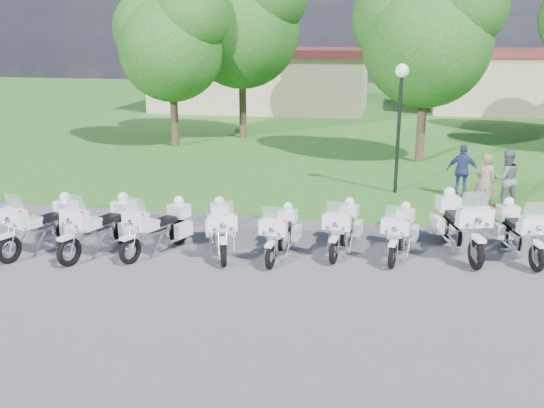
% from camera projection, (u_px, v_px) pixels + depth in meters
% --- Properties ---
extents(ground, '(100.00, 100.00, 0.00)m').
position_uv_depth(ground, '(269.00, 255.00, 14.84)').
color(ground, '#57575C').
rests_on(ground, ground).
extents(grass_lawn, '(100.00, 48.00, 0.01)m').
position_uv_depth(grass_lawn, '(348.00, 113.00, 40.31)').
color(grass_lawn, '#2B621F').
rests_on(grass_lawn, ground).
extents(motorcycle_0, '(1.30, 2.32, 1.62)m').
position_uv_depth(motorcycle_0, '(43.00, 224.00, 14.97)').
color(motorcycle_0, black).
rests_on(motorcycle_0, ground).
extents(motorcycle_1, '(1.35, 2.38, 1.67)m').
position_uv_depth(motorcycle_1, '(102.00, 226.00, 14.81)').
color(motorcycle_1, black).
rests_on(motorcycle_1, ground).
extents(motorcycle_2, '(1.34, 2.17, 1.56)m').
position_uv_depth(motorcycle_2, '(159.00, 227.00, 14.86)').
color(motorcycle_2, black).
rests_on(motorcycle_2, ground).
extents(motorcycle_3, '(1.19, 2.18, 1.52)m').
position_uv_depth(motorcycle_3, '(221.00, 228.00, 14.83)').
color(motorcycle_3, black).
rests_on(motorcycle_3, ground).
extents(motorcycle_4, '(0.81, 2.13, 1.43)m').
position_uv_depth(motorcycle_4, '(281.00, 232.00, 14.62)').
color(motorcycle_4, black).
rests_on(motorcycle_4, ground).
extents(motorcycle_5, '(0.91, 2.18, 1.47)m').
position_uv_depth(motorcycle_5, '(343.00, 227.00, 14.93)').
color(motorcycle_5, black).
rests_on(motorcycle_5, ground).
extents(motorcycle_6, '(0.95, 2.14, 1.45)m').
position_uv_depth(motorcycle_6, '(400.00, 232.00, 14.64)').
color(motorcycle_6, black).
rests_on(motorcycle_6, ground).
extents(motorcycle_7, '(1.30, 2.59, 1.78)m').
position_uv_depth(motorcycle_7, '(460.00, 224.00, 14.81)').
color(motorcycle_7, black).
rests_on(motorcycle_7, ground).
extents(motorcycle_8, '(1.12, 2.30, 1.57)m').
position_uv_depth(motorcycle_8, '(519.00, 230.00, 14.58)').
color(motorcycle_8, black).
rests_on(motorcycle_8, ground).
extents(lamp_post, '(0.44, 0.44, 4.27)m').
position_uv_depth(lamp_post, '(400.00, 97.00, 19.64)').
color(lamp_post, black).
rests_on(lamp_post, ground).
extents(tree_0, '(5.58, 4.76, 7.44)m').
position_uv_depth(tree_0, '(170.00, 39.00, 27.46)').
color(tree_0, '#38281C').
rests_on(tree_0, ground).
extents(tree_1, '(6.63, 5.65, 8.84)m').
position_uv_depth(tree_1, '(241.00, 18.00, 29.35)').
color(tree_1, '#38281C').
rests_on(tree_1, ground).
extents(tree_2, '(6.00, 5.12, 8.00)m').
position_uv_depth(tree_2, '(426.00, 30.00, 23.96)').
color(tree_2, '#38281C').
rests_on(tree_2, ground).
extents(building_west, '(14.56, 8.32, 4.10)m').
position_uv_depth(building_west, '(263.00, 79.00, 41.78)').
color(building_west, tan).
rests_on(building_west, ground).
extents(building_east, '(11.44, 7.28, 4.10)m').
position_uv_depth(building_east, '(517.00, 80.00, 40.56)').
color(building_east, tan).
rests_on(building_east, ground).
extents(bystander_a, '(0.64, 0.43, 1.74)m').
position_uv_depth(bystander_a, '(485.00, 182.00, 18.32)').
color(bystander_a, '#8D705F').
rests_on(bystander_a, ground).
extents(bystander_b, '(1.06, 0.93, 1.83)m').
position_uv_depth(bystander_b, '(506.00, 179.00, 18.55)').
color(bystander_b, slate).
rests_on(bystander_b, ground).
extents(bystander_c, '(1.06, 0.57, 1.72)m').
position_uv_depth(bystander_c, '(462.00, 171.00, 19.82)').
color(bystander_c, navy).
rests_on(bystander_c, ground).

